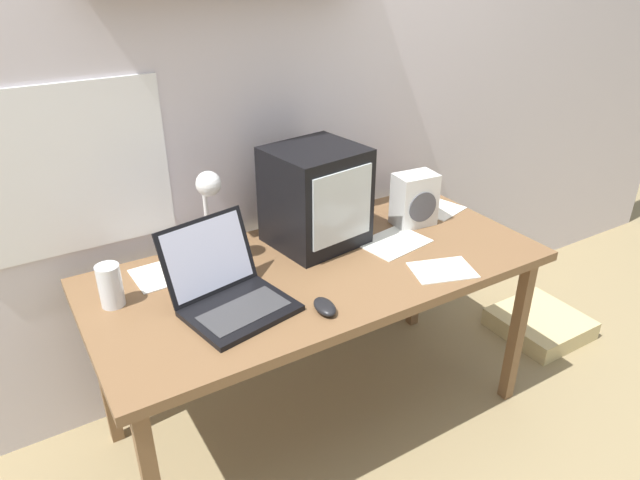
% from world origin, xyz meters
% --- Properties ---
extents(ground_plane, '(12.00, 12.00, 0.00)m').
position_xyz_m(ground_plane, '(0.00, 0.00, 0.00)').
color(ground_plane, '#907D56').
extents(back_wall, '(5.60, 0.24, 2.60)m').
position_xyz_m(back_wall, '(-0.01, 0.47, 1.31)').
color(back_wall, silver).
rests_on(back_wall, ground_plane).
extents(corner_desk, '(1.60, 0.75, 0.71)m').
position_xyz_m(corner_desk, '(0.00, 0.00, 0.65)').
color(corner_desk, brown).
rests_on(corner_desk, ground_plane).
extents(crt_monitor, '(0.36, 0.34, 0.37)m').
position_xyz_m(crt_monitor, '(0.08, 0.17, 0.90)').
color(crt_monitor, black).
rests_on(crt_monitor, corner_desk).
extents(laptop, '(0.37, 0.39, 0.25)m').
position_xyz_m(laptop, '(-0.38, -0.06, 0.77)').
color(laptop, black).
rests_on(laptop, corner_desk).
extents(desk_lamp, '(0.13, 0.16, 0.35)m').
position_xyz_m(desk_lamp, '(-0.31, 0.22, 0.92)').
color(desk_lamp, white).
rests_on(desk_lamp, corner_desk).
extents(juice_glass, '(0.07, 0.07, 0.14)m').
position_xyz_m(juice_glass, '(-0.68, 0.12, 0.77)').
color(juice_glass, white).
rests_on(juice_glass, corner_desk).
extents(space_heater, '(0.17, 0.13, 0.21)m').
position_xyz_m(space_heater, '(0.50, 0.10, 0.82)').
color(space_heater, silver).
rests_on(space_heater, corner_desk).
extents(computer_mouse, '(0.07, 0.11, 0.03)m').
position_xyz_m(computer_mouse, '(-0.14, -0.25, 0.73)').
color(computer_mouse, black).
rests_on(computer_mouse, corner_desk).
extents(loose_paper_near_laptop, '(0.28, 0.22, 0.00)m').
position_xyz_m(loose_paper_near_laptop, '(0.33, -0.00, 0.71)').
color(loose_paper_near_laptop, white).
rests_on(loose_paper_near_laptop, corner_desk).
extents(loose_paper_near_monitor, '(0.25, 0.21, 0.00)m').
position_xyz_m(loose_paper_near_monitor, '(0.34, -0.25, 0.71)').
color(loose_paper_near_monitor, silver).
rests_on(loose_paper_near_monitor, corner_desk).
extents(open_notebook, '(0.23, 0.19, 0.00)m').
position_xyz_m(open_notebook, '(-0.48, 0.22, 0.71)').
color(open_notebook, white).
rests_on(open_notebook, corner_desk).
extents(printed_handout, '(0.22, 0.19, 0.00)m').
position_xyz_m(printed_handout, '(0.69, 0.13, 0.71)').
color(printed_handout, white).
rests_on(printed_handout, corner_desk).
extents(floor_cushion, '(0.39, 0.39, 0.09)m').
position_xyz_m(floor_cushion, '(1.23, -0.08, 0.05)').
color(floor_cushion, '#CCB980').
rests_on(floor_cushion, ground_plane).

